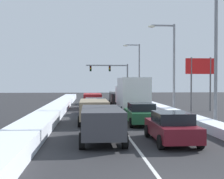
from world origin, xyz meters
name	(u,v)px	position (x,y,z in m)	size (l,w,h in m)	color
ground_plane	(113,116)	(0.00, 19.09, 0.00)	(124.07, 124.07, 0.00)	#28282B
lane_stripe_between_right_lane_and_center_lane	(109,111)	(0.00, 23.86, 0.00)	(0.14, 52.49, 0.01)	silver
snow_bank_right_shoulder	(160,108)	(5.30, 23.86, 0.27)	(1.29, 52.49, 0.55)	silver
snow_bank_left_shoulder	(57,108)	(-5.30, 23.86, 0.38)	(1.92, 52.49, 0.76)	silver
sedan_maroon_right_lane_nearest	(171,127)	(1.89, 6.99, 0.76)	(2.00, 4.50, 1.51)	maroon
sedan_green_right_lane_second	(141,114)	(1.51, 13.63, 0.76)	(2.00, 4.50, 1.51)	#1E5633
box_truck_right_lane_third	(132,94)	(1.84, 20.56, 1.90)	(2.53, 7.20, 3.36)	silver
suv_black_right_lane_fourth	(119,99)	(1.47, 28.82, 1.02)	(2.16, 4.90, 1.67)	black
suv_gray_right_lane_fifth	(118,96)	(1.91, 34.82, 1.02)	(2.16, 4.90, 1.67)	slate
suv_charcoal_center_lane_nearest	(102,121)	(-1.50, 7.48, 1.02)	(2.16, 4.90, 1.67)	#38383D
suv_tan_center_lane_second	(94,109)	(-1.77, 14.36, 1.02)	(2.16, 4.90, 1.67)	#937F60
sedan_navy_center_lane_third	(94,106)	(-1.60, 21.01, 0.76)	(2.00, 4.50, 1.51)	navy
suv_red_center_lane_fourth	(92,99)	(-1.68, 27.28, 1.02)	(2.16, 4.90, 1.67)	maroon
sedan_silver_center_lane_fifth	(91,98)	(-1.83, 34.36, 0.76)	(2.00, 4.50, 1.51)	#B7BABF
traffic_light_gantry	(115,74)	(2.57, 47.71, 4.50)	(7.54, 0.47, 6.20)	slate
street_lamp_right_near	(211,46)	(5.84, 11.93, 5.30)	(2.66, 0.36, 8.95)	gray
street_lamp_right_mid	(170,60)	(5.71, 21.47, 5.07)	(2.66, 0.36, 8.51)	gray
street_lamp_right_far	(137,67)	(5.51, 40.56, 5.28)	(2.66, 0.36, 8.91)	gray
roadside_sign_right	(201,72)	(9.32, 23.15, 4.02)	(3.20, 0.16, 5.50)	#59595B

